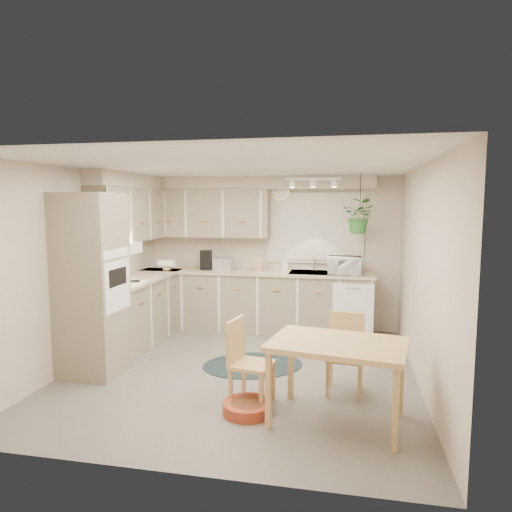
# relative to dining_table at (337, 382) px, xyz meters

# --- Properties ---
(floor) EXTENTS (4.20, 4.20, 0.00)m
(floor) POSITION_rel_dining_table_xyz_m (-1.14, 1.05, -0.37)
(floor) COLOR #67645B
(floor) RESTS_ON ground
(ceiling) EXTENTS (4.20, 4.20, 0.00)m
(ceiling) POSITION_rel_dining_table_xyz_m (-1.14, 1.05, 2.03)
(ceiling) COLOR silver
(ceiling) RESTS_ON wall_back
(wall_back) EXTENTS (4.00, 0.04, 2.40)m
(wall_back) POSITION_rel_dining_table_xyz_m (-1.14, 3.15, 0.83)
(wall_back) COLOR #C2B3A0
(wall_back) RESTS_ON floor
(wall_front) EXTENTS (4.00, 0.04, 2.40)m
(wall_front) POSITION_rel_dining_table_xyz_m (-1.14, -1.05, 0.83)
(wall_front) COLOR #C2B3A0
(wall_front) RESTS_ON floor
(wall_left) EXTENTS (0.04, 4.20, 2.40)m
(wall_left) POSITION_rel_dining_table_xyz_m (-3.14, 1.05, 0.83)
(wall_left) COLOR #C2B3A0
(wall_left) RESTS_ON floor
(wall_right) EXTENTS (0.04, 4.20, 2.40)m
(wall_right) POSITION_rel_dining_table_xyz_m (0.86, 1.05, 0.83)
(wall_right) COLOR #C2B3A0
(wall_right) RESTS_ON floor
(base_cab_left) EXTENTS (0.60, 1.85, 0.90)m
(base_cab_left) POSITION_rel_dining_table_xyz_m (-2.84, 1.92, 0.08)
(base_cab_left) COLOR gray
(base_cab_left) RESTS_ON floor
(base_cab_back) EXTENTS (3.60, 0.60, 0.90)m
(base_cab_back) POSITION_rel_dining_table_xyz_m (-1.34, 2.85, 0.08)
(base_cab_back) COLOR gray
(base_cab_back) RESTS_ON floor
(counter_left) EXTENTS (0.64, 1.89, 0.04)m
(counter_left) POSITION_rel_dining_table_xyz_m (-2.83, 1.92, 0.55)
(counter_left) COLOR #C0AB8C
(counter_left) RESTS_ON base_cab_left
(counter_back) EXTENTS (3.64, 0.64, 0.04)m
(counter_back) POSITION_rel_dining_table_xyz_m (-1.34, 2.84, 0.55)
(counter_back) COLOR #C0AB8C
(counter_back) RESTS_ON base_cab_back
(oven_stack) EXTENTS (0.65, 0.65, 2.10)m
(oven_stack) POSITION_rel_dining_table_xyz_m (-2.81, 0.67, 0.68)
(oven_stack) COLOR gray
(oven_stack) RESTS_ON floor
(wall_oven_face) EXTENTS (0.02, 0.56, 0.58)m
(wall_oven_face) POSITION_rel_dining_table_xyz_m (-2.49, 0.67, 0.68)
(wall_oven_face) COLOR white
(wall_oven_face) RESTS_ON oven_stack
(upper_cab_left) EXTENTS (0.35, 2.00, 0.75)m
(upper_cab_left) POSITION_rel_dining_table_xyz_m (-2.96, 2.05, 1.45)
(upper_cab_left) COLOR gray
(upper_cab_left) RESTS_ON wall_left
(upper_cab_back) EXTENTS (2.00, 0.35, 0.75)m
(upper_cab_back) POSITION_rel_dining_table_xyz_m (-2.14, 2.97, 1.45)
(upper_cab_back) COLOR gray
(upper_cab_back) RESTS_ON wall_back
(soffit_left) EXTENTS (0.30, 2.00, 0.20)m
(soffit_left) POSITION_rel_dining_table_xyz_m (-2.99, 2.05, 1.93)
(soffit_left) COLOR #C2B3A0
(soffit_left) RESTS_ON wall_left
(soffit_back) EXTENTS (3.60, 0.30, 0.20)m
(soffit_back) POSITION_rel_dining_table_xyz_m (-1.34, 3.00, 1.93)
(soffit_back) COLOR #C2B3A0
(soffit_back) RESTS_ON wall_back
(cooktop) EXTENTS (0.52, 0.58, 0.02)m
(cooktop) POSITION_rel_dining_table_xyz_m (-2.82, 1.35, 0.57)
(cooktop) COLOR white
(cooktop) RESTS_ON counter_left
(range_hood) EXTENTS (0.40, 0.60, 0.14)m
(range_hood) POSITION_rel_dining_table_xyz_m (-2.84, 1.35, 1.03)
(range_hood) COLOR white
(range_hood) RESTS_ON upper_cab_left
(window_blinds) EXTENTS (1.40, 0.02, 1.00)m
(window_blinds) POSITION_rel_dining_table_xyz_m (-0.44, 3.12, 1.23)
(window_blinds) COLOR white
(window_blinds) RESTS_ON wall_back
(window_frame) EXTENTS (1.50, 0.02, 1.10)m
(window_frame) POSITION_rel_dining_table_xyz_m (-0.44, 3.13, 1.23)
(window_frame) COLOR beige
(window_frame) RESTS_ON wall_back
(sink) EXTENTS (0.70, 0.48, 0.10)m
(sink) POSITION_rel_dining_table_xyz_m (-0.44, 2.85, 0.53)
(sink) COLOR #9D9FA4
(sink) RESTS_ON counter_back
(dishwasher_front) EXTENTS (0.58, 0.02, 0.83)m
(dishwasher_front) POSITION_rel_dining_table_xyz_m (0.16, 2.54, 0.05)
(dishwasher_front) COLOR white
(dishwasher_front) RESTS_ON base_cab_back
(track_light_bar) EXTENTS (0.80, 0.04, 0.04)m
(track_light_bar) POSITION_rel_dining_table_xyz_m (-0.44, 2.60, 1.96)
(track_light_bar) COLOR white
(track_light_bar) RESTS_ON ceiling
(wall_clock) EXTENTS (0.30, 0.03, 0.30)m
(wall_clock) POSITION_rel_dining_table_xyz_m (-0.99, 3.12, 1.81)
(wall_clock) COLOR #ECCE53
(wall_clock) RESTS_ON wall_back
(dining_table) EXTENTS (1.31, 0.98, 0.75)m
(dining_table) POSITION_rel_dining_table_xyz_m (0.00, 0.00, 0.00)
(dining_table) COLOR tan
(dining_table) RESTS_ON floor
(chair_left) EXTENTS (0.46, 0.46, 0.84)m
(chair_left) POSITION_rel_dining_table_xyz_m (-0.83, 0.23, 0.05)
(chair_left) COLOR tan
(chair_left) RESTS_ON floor
(chair_back) EXTENTS (0.41, 0.41, 0.83)m
(chair_back) POSITION_rel_dining_table_xyz_m (0.07, 0.65, 0.04)
(chair_back) COLOR tan
(chair_back) RESTS_ON floor
(braided_rug) EXTENTS (1.49, 1.32, 0.01)m
(braided_rug) POSITION_rel_dining_table_xyz_m (-1.04, 1.28, -0.37)
(braided_rug) COLOR black
(braided_rug) RESTS_ON floor
(pet_bed) EXTENTS (0.51, 0.51, 0.11)m
(pet_bed) POSITION_rel_dining_table_xyz_m (-0.83, 0.00, -0.32)
(pet_bed) COLOR #A23B20
(pet_bed) RESTS_ON floor
(microwave) EXTENTS (0.48, 0.27, 0.33)m
(microwave) POSITION_rel_dining_table_xyz_m (0.03, 2.75, 0.73)
(microwave) COLOR white
(microwave) RESTS_ON counter_back
(soap_bottle) EXTENTS (0.10, 0.21, 0.10)m
(soap_bottle) POSITION_rel_dining_table_xyz_m (-0.88, 3.00, 0.61)
(soap_bottle) COLOR white
(soap_bottle) RESTS_ON counter_back
(hanging_plant) EXTENTS (0.60, 0.63, 0.39)m
(hanging_plant) POSITION_rel_dining_table_xyz_m (0.23, 2.75, 1.37)
(hanging_plant) COLOR #2B6C2D
(hanging_plant) RESTS_ON ceiling
(coffee_maker) EXTENTS (0.20, 0.23, 0.30)m
(coffee_maker) POSITION_rel_dining_table_xyz_m (-2.13, 2.85, 0.72)
(coffee_maker) COLOR black
(coffee_maker) RESTS_ON counter_back
(toaster) EXTENTS (0.32, 0.20, 0.19)m
(toaster) POSITION_rel_dining_table_xyz_m (-1.85, 2.87, 0.66)
(toaster) COLOR #9D9FA4
(toaster) RESTS_ON counter_back
(knife_block) EXTENTS (0.12, 0.12, 0.22)m
(knife_block) POSITION_rel_dining_table_xyz_m (-1.29, 2.90, 0.68)
(knife_block) COLOR tan
(knife_block) RESTS_ON counter_back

